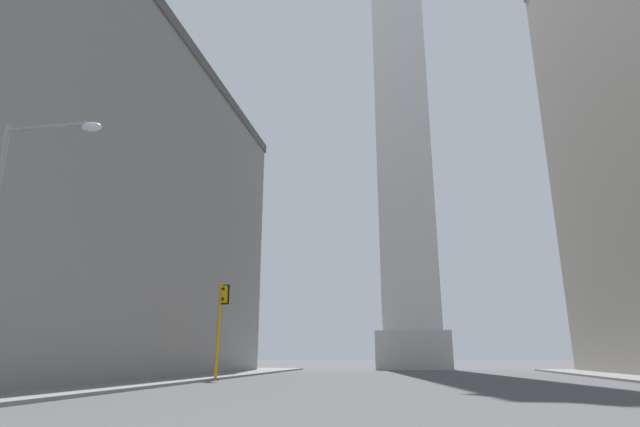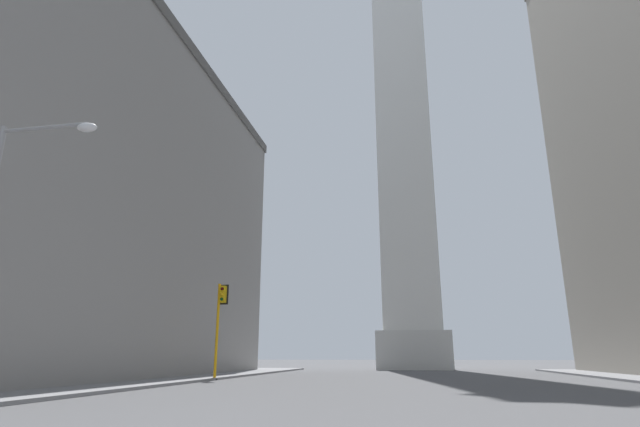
% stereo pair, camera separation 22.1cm
% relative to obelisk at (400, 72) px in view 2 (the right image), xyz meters
% --- Properties ---
extents(sidewalk_left, '(5.00, 71.45, 0.15)m').
position_rel_obelisk_xyz_m(sidewalk_left, '(-14.90, -38.11, -38.25)').
color(sidewalk_left, slate).
rests_on(sidewalk_left, ground_plane).
extents(obelisk, '(8.21, 8.21, 78.80)m').
position_rel_obelisk_xyz_m(obelisk, '(0.00, 0.00, 0.00)').
color(obelisk, silver).
rests_on(obelisk, ground_plane).
extents(traffic_light_mid_left, '(0.79, 0.52, 6.14)m').
position_rel_obelisk_xyz_m(traffic_light_mid_left, '(-12.42, -28.62, -34.28)').
color(traffic_light_mid_left, orange).
rests_on(traffic_light_mid_left, ground_plane).
extents(street_lamp, '(3.35, 0.36, 8.41)m').
position_rel_obelisk_xyz_m(street_lamp, '(-11.70, -47.99, -33.13)').
color(street_lamp, gray).
rests_on(street_lamp, ground_plane).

